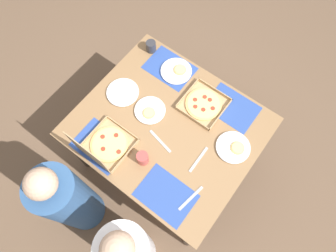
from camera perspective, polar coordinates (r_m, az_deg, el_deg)
ground_plane at (r=2.87m, az=-0.00°, el=-6.00°), size 6.00×6.00×0.00m
dining_table at (r=2.26m, az=-0.00°, el=-1.15°), size 1.24×1.08×0.76m
placemat_near_left at (r=2.26m, az=11.75°, el=3.39°), size 0.36×0.26×0.00m
placemat_near_right at (r=2.38m, az=0.32°, el=10.71°), size 0.36×0.26×0.00m
placemat_far_left at (r=2.01m, az=-0.38°, el=-12.70°), size 0.36×0.26×0.00m
placemat_far_right at (r=2.15m, az=-12.37°, el=-3.55°), size 0.36×0.26×0.00m
pizza_box_corner_left at (r=2.23m, az=6.60°, el=4.03°), size 0.30×0.30×0.04m
pizza_box_center at (r=2.09m, az=-11.62°, el=-3.67°), size 0.29×0.31×0.33m
plate_far_left at (r=2.20m, az=-3.37°, el=2.85°), size 0.22×0.22×0.03m
plate_near_right at (r=2.29m, az=-8.38°, el=6.16°), size 0.24×0.24×0.02m
plate_near_left at (r=2.13m, az=12.05°, el=-3.92°), size 0.23×0.23×0.03m
plate_far_right at (r=2.36m, az=1.60°, el=10.13°), size 0.24×0.24×0.03m
cup_clear_right at (r=2.45m, az=-3.17°, el=14.52°), size 0.08×0.08×0.09m
cup_spare at (r=2.03m, az=-4.71°, el=-5.97°), size 0.08×0.08×0.10m
knife_by_far_left at (r=2.01m, az=4.25°, el=-13.21°), size 0.05×0.21×0.00m
knife_by_near_left at (r=2.11m, az=-1.45°, el=-2.84°), size 0.21×0.06×0.00m
knife_by_far_right at (r=2.08m, az=5.69°, el=-6.19°), size 0.02×0.21×0.00m
diner_left_seat at (r=2.25m, az=-7.17°, el=-22.04°), size 0.32×0.32×1.14m
diner_right_seat at (r=2.37m, az=-17.83°, el=-12.99°), size 0.32×0.32×1.15m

